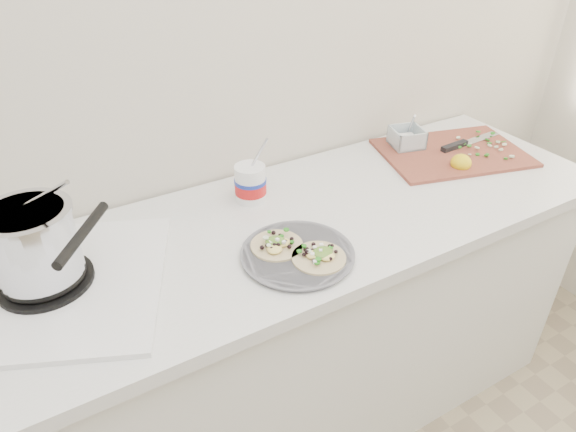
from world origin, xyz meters
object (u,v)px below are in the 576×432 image
stove (39,259)px  cutboard (448,148)px  taco_plate (297,251)px  tub (251,180)px

stove → cutboard: 1.36m
taco_plate → stove: bearing=161.0°
stove → taco_plate: stove is taller
tub → cutboard: (0.75, -0.07, -0.05)m
stove → tub: size_ratio=3.23×
taco_plate → cutboard: 0.82m
taco_plate → cutboard: size_ratio=0.52×
tub → taco_plate: bearing=-95.1°
taco_plate → tub: (0.03, 0.32, 0.05)m
stove → taco_plate: bearing=4.7°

